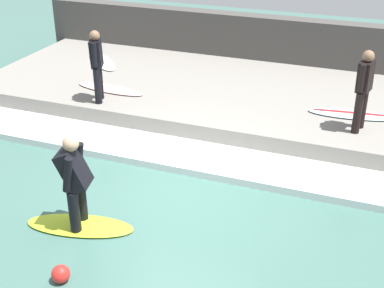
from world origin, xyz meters
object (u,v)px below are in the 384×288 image
(surfer_riding, at_px, (74,177))
(surfboard_waiting_far, at_px, (354,114))
(surfboard_riding, at_px, (80,225))
(surfboard_waiting_near, at_px, (110,89))
(surfer_waiting_far, at_px, (364,86))
(marker_buoy, at_px, (61,274))
(surfer_waiting_near, at_px, (97,62))
(surfboard_spare, at_px, (102,61))

(surfer_riding, height_order, surfboard_waiting_far, surfer_riding)
(surfboard_riding, bearing_deg, surfboard_waiting_far, -36.55)
(surfboard_waiting_near, bearing_deg, surfer_waiting_far, -91.88)
(surfboard_waiting_near, bearing_deg, surfboard_riding, -157.40)
(surfboard_riding, distance_m, marker_buoy, 1.24)
(surfboard_waiting_near, distance_m, surfer_waiting_far, 5.58)
(surfer_waiting_far, xyz_separation_m, marker_buoy, (-5.30, 3.29, -1.23))
(surfer_riding, relative_size, surfer_waiting_far, 0.96)
(surfboard_riding, distance_m, surfer_waiting_far, 5.71)
(surfboard_waiting_near, height_order, surfboard_waiting_far, surfboard_waiting_far)
(surfer_waiting_near, relative_size, surfboard_waiting_near, 0.88)
(surfboard_riding, height_order, surfer_waiting_near, surfer_waiting_near)
(surfer_riding, xyz_separation_m, surfer_waiting_far, (4.14, -3.71, 0.46))
(surfboard_riding, height_order, surfer_riding, surfer_riding)
(surfboard_waiting_far, bearing_deg, surfboard_spare, 79.50)
(surfboard_riding, height_order, surfboard_waiting_near, surfboard_waiting_near)
(surfer_riding, distance_m, surfer_waiting_far, 5.57)
(surfboard_waiting_far, height_order, surfboard_spare, surfboard_waiting_far)
(surfboard_riding, relative_size, surfboard_spare, 1.13)
(surfboard_waiting_near, height_order, surfer_waiting_far, surfer_waiting_far)
(surfboard_spare, bearing_deg, surfer_waiting_far, -105.82)
(surfboard_spare, bearing_deg, surfer_waiting_near, -151.56)
(surfboard_riding, bearing_deg, surfer_waiting_near, 24.79)
(surfer_waiting_near, height_order, surfboard_waiting_near, surfer_waiting_near)
(surfboard_riding, relative_size, surfboard_waiting_far, 0.95)
(surfer_waiting_near, relative_size, surfboard_spare, 0.98)
(surfboard_waiting_near, distance_m, surfboard_waiting_far, 5.39)
(surfboard_waiting_near, xyz_separation_m, surfer_waiting_far, (-0.18, -5.51, 0.86))
(surfboard_waiting_near, xyz_separation_m, marker_buoy, (-5.48, -2.22, -0.37))
(surfboard_waiting_near, relative_size, marker_buoy, 7.02)
(surfboard_riding, xyz_separation_m, surfer_riding, (0.00, 0.00, 0.87))
(surfboard_waiting_near, xyz_separation_m, surfboard_waiting_far, (0.50, -5.37, 0.00))
(surfer_waiting_near, bearing_deg, marker_buoy, -156.32)
(surfer_riding, bearing_deg, marker_buoy, -159.98)
(surfer_riding, height_order, surfer_waiting_far, surfer_waiting_far)
(surfer_riding, distance_m, surfboard_spare, 6.73)
(surfboard_waiting_far, relative_size, surfboard_spare, 1.19)
(surfer_waiting_near, xyz_separation_m, surfboard_spare, (2.36, 1.28, -0.84))
(surfer_riding, distance_m, marker_buoy, 1.46)
(surfer_waiting_near, distance_m, surfer_waiting_far, 5.42)
(surfer_riding, bearing_deg, surfer_waiting_far, -41.89)
(surfboard_waiting_near, relative_size, surfboard_waiting_far, 0.94)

